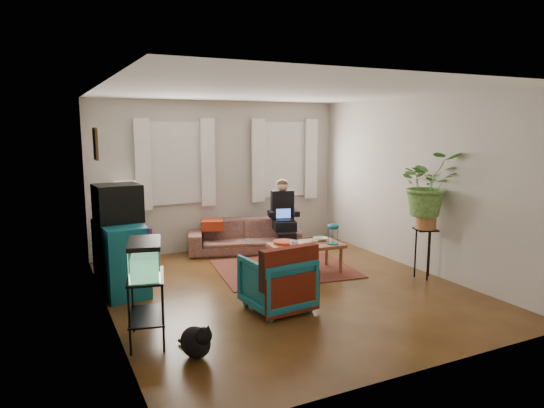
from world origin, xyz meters
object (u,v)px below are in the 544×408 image
coffee_table (306,258)px  aquarium_stand (147,309)px  sofa (244,231)px  dresser (121,257)px  armchair (277,280)px  plant_stand (424,253)px  side_table (128,240)px

coffee_table → aquarium_stand: bearing=-148.9°
sofa → dresser: (-2.25, -1.18, 0.09)m
sofa → armchair: sofa is taller
coffee_table → sofa: bearing=106.9°
plant_stand → sofa: bearing=125.0°
aquarium_stand → coffee_table: aquarium_stand is taller
side_table → plant_stand: 4.64m
armchair → sofa: bearing=-110.1°
side_table → aquarium_stand: 3.24m
sofa → side_table: bearing=-173.3°
aquarium_stand → plant_stand: size_ratio=0.96×
sofa → plant_stand: sofa is taller
aquarium_stand → plant_stand: bearing=18.6°
plant_stand → coffee_table: bearing=145.6°
side_table → dresser: size_ratio=0.66×
side_table → aquarium_stand: (-0.35, -3.22, 0.01)m
dresser → side_table: bearing=72.2°
plant_stand → aquarium_stand: bearing=-174.6°
aquarium_stand → armchair: (1.58, 0.23, 0.02)m
dresser → plant_stand: 4.22m
side_table → coffee_table: (2.27, -1.88, -0.12)m
dresser → armchair: 2.15m
sofa → side_table: 1.94m
aquarium_stand → armchair: 1.59m
aquarium_stand → dresser: bearing=102.8°
coffee_table → plant_stand: plant_stand is taller
armchair → plant_stand: armchair is taller
coffee_table → side_table: bearing=144.3°
sofa → plant_stand: 3.05m
side_table → coffee_table: side_table is taller
sofa → armchair: bearing=-87.7°
coffee_table → plant_stand: (1.40, -0.96, 0.14)m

